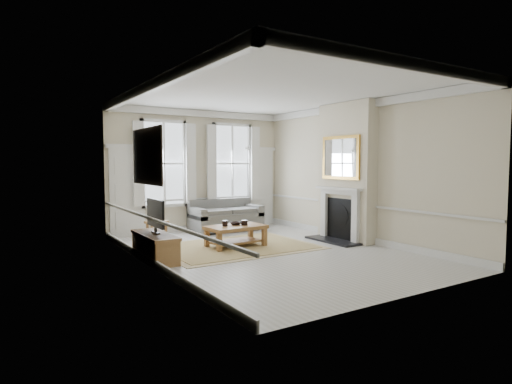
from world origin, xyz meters
TOP-DOWN VIEW (x-y plane):
  - floor at (0.00, 0.00)m, footprint 7.20×7.20m
  - ceiling at (0.00, 0.00)m, footprint 7.20×7.20m
  - back_wall at (0.00, 3.60)m, footprint 5.20×0.00m
  - left_wall at (-2.60, 0.00)m, footprint 0.00×7.20m
  - right_wall at (2.60, 0.00)m, footprint 0.00×7.20m
  - window_left at (-1.05, 3.55)m, footprint 1.26×0.20m
  - window_right at (1.05, 3.55)m, footprint 1.26×0.20m
  - door_left at (-2.05, 3.56)m, footprint 0.90×0.08m
  - door_right at (2.05, 3.56)m, footprint 0.90×0.08m
  - painting at (-2.56, 0.30)m, footprint 0.05×1.66m
  - chimney_breast at (2.43, 0.20)m, footprint 0.35×1.70m
  - hearth at (2.00, 0.20)m, footprint 0.55×1.50m
  - fireplace at (2.20, 0.20)m, footprint 0.21×1.45m
  - mirror at (2.21, 0.20)m, footprint 0.06×1.26m
  - sofa at (0.57, 3.11)m, footprint 1.98×0.96m
  - side_table at (-1.67, 2.43)m, footprint 0.55×0.55m
  - rug at (-0.34, 0.88)m, footprint 3.50×2.60m
  - coffee_table at (-0.34, 0.88)m, footprint 1.38×0.86m
  - ceramic_pot_a at (-0.59, 0.93)m, footprint 0.13×0.13m
  - ceramic_pot_b at (-0.14, 0.83)m, footprint 0.15×0.15m
  - bowl at (-0.29, 0.98)m, footprint 0.31×0.31m
  - tv_stand at (-2.34, 0.58)m, footprint 0.48×1.49m
  - tv at (-2.32, 0.58)m, footprint 0.08×0.90m

SIDE VIEW (x-z plane):
  - floor at x=0.00m, z-range 0.00..0.00m
  - rug at x=-0.34m, z-range 0.00..0.02m
  - hearth at x=2.00m, z-range 0.00..0.05m
  - tv_stand at x=-2.34m, z-range 0.00..0.53m
  - sofa at x=0.57m, z-range -0.08..0.81m
  - side_table at x=-1.67m, z-range 0.15..0.67m
  - coffee_table at x=-0.34m, z-range 0.17..0.66m
  - bowl at x=-0.29m, z-range 0.50..0.56m
  - ceramic_pot_b at x=-0.14m, z-range 0.50..0.61m
  - ceramic_pot_a at x=-0.59m, z-range 0.50..0.62m
  - fireplace at x=2.20m, z-range 0.07..1.40m
  - tv at x=-2.32m, z-range 0.59..1.27m
  - door_left at x=-2.05m, z-range 0.00..2.30m
  - door_right at x=2.05m, z-range 0.00..2.30m
  - back_wall at x=0.00m, z-range -0.90..4.30m
  - left_wall at x=-2.60m, z-range -1.90..5.30m
  - right_wall at x=2.60m, z-range -1.90..5.30m
  - chimney_breast at x=2.43m, z-range 0.01..3.39m
  - window_left at x=-1.05m, z-range 0.80..3.00m
  - window_right at x=1.05m, z-range 0.80..3.00m
  - painting at x=-2.56m, z-range 1.52..2.58m
  - mirror at x=2.21m, z-range 1.52..2.58m
  - ceiling at x=0.00m, z-range 3.40..3.40m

